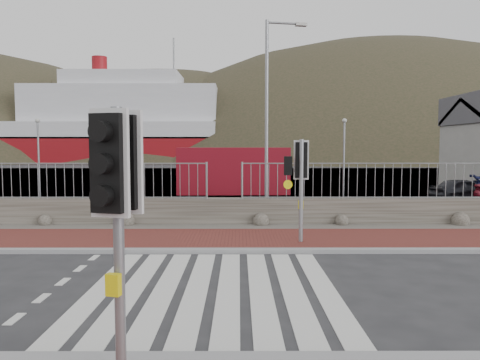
{
  "coord_description": "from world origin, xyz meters",
  "views": [
    {
      "loc": [
        0.49,
        -8.6,
        2.7
      ],
      "look_at": [
        0.52,
        3.0,
        1.84
      ],
      "focal_mm": 35.0,
      "sensor_mm": 36.0,
      "label": 1
    }
  ],
  "objects_px": {
    "traffic_signal_far": "(300,169)",
    "shipping_container": "(233,170)",
    "ferry": "(85,129)",
    "streetlight": "(270,109)",
    "traffic_signal_near": "(118,186)",
    "car_a": "(464,189)"
  },
  "relations": [
    {
      "from": "traffic_signal_far",
      "to": "shipping_container",
      "type": "height_order",
      "value": "traffic_signal_far"
    },
    {
      "from": "ferry",
      "to": "streetlight",
      "type": "relative_size",
      "value": 7.05
    },
    {
      "from": "traffic_signal_near",
      "to": "shipping_container",
      "type": "distance_m",
      "value": 21.46
    },
    {
      "from": "ferry",
      "to": "shipping_container",
      "type": "bearing_deg",
      "value": -63.56
    },
    {
      "from": "traffic_signal_near",
      "to": "traffic_signal_far",
      "type": "relative_size",
      "value": 1.09
    },
    {
      "from": "traffic_signal_far",
      "to": "car_a",
      "type": "relative_size",
      "value": 0.88
    },
    {
      "from": "traffic_signal_far",
      "to": "car_a",
      "type": "xyz_separation_m",
      "value": [
        9.37,
        10.14,
        -1.52
      ]
    },
    {
      "from": "traffic_signal_far",
      "to": "streetlight",
      "type": "relative_size",
      "value": 0.41
    },
    {
      "from": "ferry",
      "to": "traffic_signal_near",
      "type": "xyz_separation_m",
      "value": [
        23.8,
        -71.33,
        -3.11
      ]
    },
    {
      "from": "traffic_signal_far",
      "to": "streetlight",
      "type": "xyz_separation_m",
      "value": [
        -0.55,
        4.07,
        1.91
      ]
    },
    {
      "from": "ferry",
      "to": "streetlight",
      "type": "height_order",
      "value": "ferry"
    },
    {
      "from": "ferry",
      "to": "traffic_signal_near",
      "type": "relative_size",
      "value": 16.01
    },
    {
      "from": "traffic_signal_far",
      "to": "shipping_container",
      "type": "xyz_separation_m",
      "value": [
        -1.98,
        13.93,
        -0.78
      ]
    },
    {
      "from": "car_a",
      "to": "streetlight",
      "type": "bearing_deg",
      "value": 108.79
    },
    {
      "from": "ferry",
      "to": "streetlight",
      "type": "distance_m",
      "value": 65.3
    },
    {
      "from": "streetlight",
      "to": "shipping_container",
      "type": "relative_size",
      "value": 1.14
    },
    {
      "from": "shipping_container",
      "to": "car_a",
      "type": "relative_size",
      "value": 1.91
    },
    {
      "from": "ferry",
      "to": "traffic_signal_far",
      "type": "xyz_separation_m",
      "value": [
        26.8,
        -63.85,
        -3.28
      ]
    },
    {
      "from": "ferry",
      "to": "streetlight",
      "type": "bearing_deg",
      "value": -66.3
    },
    {
      "from": "ferry",
      "to": "shipping_container",
      "type": "relative_size",
      "value": 8.04
    },
    {
      "from": "ferry",
      "to": "traffic_signal_far",
      "type": "relative_size",
      "value": 17.41
    },
    {
      "from": "car_a",
      "to": "shipping_container",
      "type": "bearing_deg",
      "value": 58.86
    }
  ]
}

